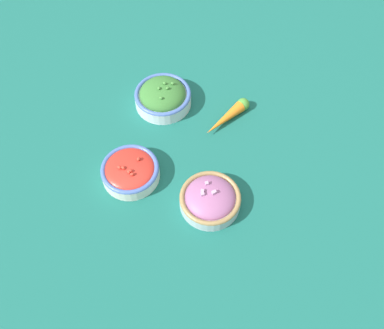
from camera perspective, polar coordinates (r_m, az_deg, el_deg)
ground_plane at (r=1.08m, az=0.00°, el=-0.85°), size 3.00×3.00×0.00m
bowl_red_onion at (r=1.02m, az=2.44°, el=-4.60°), size 0.15×0.15×0.06m
bowl_cherry_tomatoes at (r=1.07m, az=-8.24°, el=-0.82°), size 0.14×0.14×0.06m
bowl_broccoli at (r=1.20m, az=-3.91°, el=9.08°), size 0.16×0.16×0.07m
loose_carrot at (r=1.17m, az=4.90°, el=6.48°), size 0.15×0.10×0.04m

